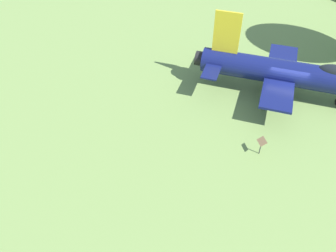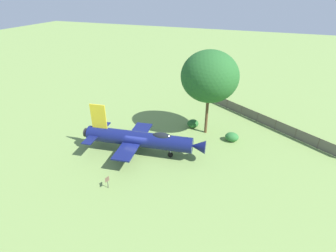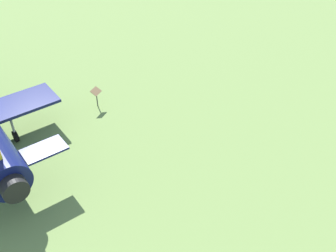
% 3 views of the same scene
% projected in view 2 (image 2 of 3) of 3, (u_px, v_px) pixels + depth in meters
% --- Properties ---
extents(ground_plane, '(200.00, 200.00, 0.00)m').
position_uv_depth(ground_plane, '(140.00, 153.00, 30.56)').
color(ground_plane, '#75934C').
extents(display_jet, '(14.24, 8.45, 5.64)m').
position_uv_depth(display_jet, '(142.00, 139.00, 29.58)').
color(display_jet, '#111951').
rests_on(display_jet, ground_plane).
extents(shade_tree, '(6.97, 6.44, 10.76)m').
position_uv_depth(shade_tree, '(210.00, 77.00, 31.24)').
color(shade_tree, brown).
rests_on(shade_tree, ground_plane).
extents(perimeter_fence, '(21.77, 14.39, 1.45)m').
position_uv_depth(perimeter_fence, '(249.00, 113.00, 38.20)').
color(perimeter_fence, '#4C4238').
rests_on(perimeter_fence, ground_plane).
extents(shrub_near_fence, '(1.54, 1.64, 1.02)m').
position_uv_depth(shrub_near_fence, '(193.00, 124.00, 35.93)').
color(shrub_near_fence, '#235B26').
rests_on(shrub_near_fence, ground_plane).
extents(shrub_by_tree, '(1.67, 1.36, 1.13)m').
position_uv_depth(shrub_by_tree, '(232.00, 137.00, 32.65)').
color(shrub_by_tree, '#2D7033').
rests_on(shrub_by_tree, ground_plane).
extents(info_plaque, '(0.68, 0.72, 1.14)m').
position_uv_depth(info_plaque, '(107.00, 181.00, 24.90)').
color(info_plaque, '#333333').
rests_on(info_plaque, ground_plane).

